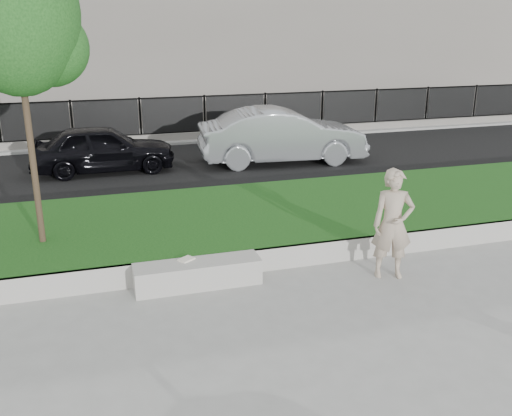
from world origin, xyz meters
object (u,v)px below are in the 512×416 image
object	(u,v)px
young_tree	(20,19)
car_dark	(103,148)
stone_bench	(198,274)
man	(393,224)
car_silver	(282,136)
book	(186,259)

from	to	relation	value
young_tree	car_dark	size ratio (longest dim) A/B	1.31
stone_bench	man	world-z (taller)	man
car_dark	young_tree	bearing A→B (deg)	168.40
young_tree	man	bearing A→B (deg)	-22.71
stone_bench	car_silver	distance (m)	8.39
man	car_dark	size ratio (longest dim) A/B	0.47
car_dark	car_silver	xyz separation A→B (m)	(5.09, -0.38, 0.14)
stone_bench	young_tree	xyz separation A→B (m)	(-2.32, 1.73, 3.87)
man	car_silver	world-z (taller)	man
young_tree	car_dark	xyz separation A→B (m)	(1.22, 6.01, -3.38)
stone_bench	car_dark	bearing A→B (deg)	98.05
book	young_tree	distance (m)	4.53
book	car_silver	distance (m)	8.34
man	young_tree	size ratio (longest dim) A/B	0.36
stone_bench	car_silver	world-z (taller)	car_silver
car_dark	stone_bench	bearing A→B (deg)	-172.05
book	car_silver	xyz separation A→B (m)	(4.14, 7.23, 0.41)
stone_bench	car_silver	size ratio (longest dim) A/B	0.42
stone_bench	book	xyz separation A→B (m)	(-0.15, 0.13, 0.22)
stone_bench	man	size ratio (longest dim) A/B	1.10
stone_bench	man	bearing A→B (deg)	-10.00
book	car_dark	xyz separation A→B (m)	(-0.94, 7.61, 0.27)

